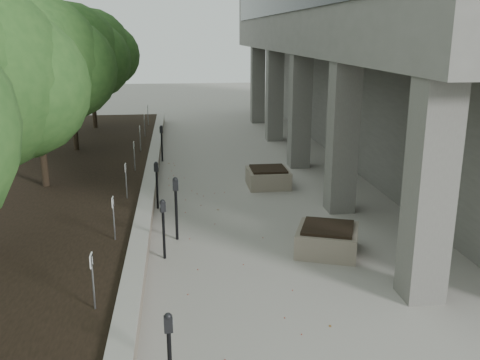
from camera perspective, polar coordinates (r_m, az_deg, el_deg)
ground at (r=8.81m, az=0.35°, el=-16.66°), size 90.00×90.00×0.00m
retaining_wall at (r=17.02m, az=-9.55°, el=0.16°), size 0.39×26.00×0.50m
planting_bed at (r=17.61m, az=-21.57°, el=-0.38°), size 7.00×26.00×0.40m
crabapple_tree_3 at (r=15.96m, az=-21.03°, el=8.84°), size 4.60×4.00×5.44m
crabapple_tree_4 at (r=20.83m, az=-17.77°, el=10.46°), size 4.60×4.00×5.44m
crabapple_tree_5 at (r=25.74m, az=-15.73°, el=11.45°), size 4.60×4.00×5.44m
parking_sign_2 at (r=8.89m, az=-15.54°, el=-10.51°), size 0.04×0.22×0.96m
parking_sign_3 at (r=11.64m, az=-13.43°, el=-4.07°), size 0.04×0.22×0.96m
parking_sign_4 at (r=14.49m, az=-12.15°, el=-0.11°), size 0.04×0.22×0.96m
parking_sign_5 at (r=17.39m, az=-11.30°, el=2.53°), size 0.04×0.22×0.96m
parking_sign_6 at (r=20.31m, az=-10.69°, el=4.42°), size 0.04×0.22×0.96m
parking_sign_7 at (r=23.26m, az=-10.23°, el=5.83°), size 0.04×0.22×0.96m
parking_sign_8 at (r=26.22m, az=-9.88°, el=6.92°), size 0.04×0.22×0.96m
parking_meter_1 at (r=7.26m, az=-7.58°, el=-18.46°), size 0.14×0.10×1.30m
parking_meter_2 at (r=11.43m, az=-8.22°, el=-5.27°), size 0.15×0.13×1.34m
parking_meter_3 at (r=12.40m, az=-6.88°, el=-3.08°), size 0.15×0.11×1.52m
parking_meter_4 at (r=14.70m, az=-8.93°, el=-0.56°), size 0.15×0.12×1.34m
parking_meter_5 at (r=20.19m, az=-8.42°, el=3.92°), size 0.14×0.11×1.38m
planter_front at (r=11.93m, az=9.38°, el=-6.29°), size 1.68×1.68×0.61m
planter_back at (r=16.78m, az=3.05°, el=0.31°), size 1.29×1.29×0.60m
berry_scatter at (r=13.28m, az=-2.77°, el=-5.14°), size 3.30×14.10×0.02m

